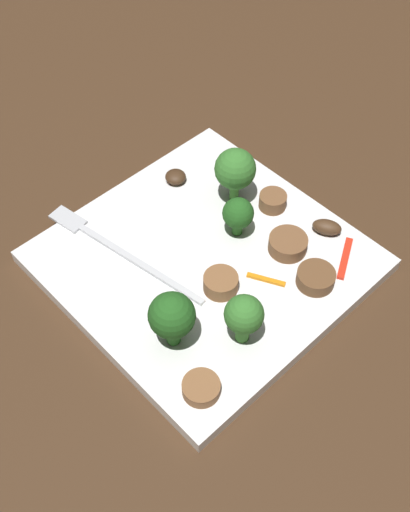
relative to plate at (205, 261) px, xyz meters
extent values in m
plane|color=#422B19|center=(0.00, 0.00, -0.01)|extent=(1.40, 1.40, 0.00)
cube|color=white|center=(0.00, 0.00, 0.00)|extent=(0.25, 0.25, 0.01)
cube|color=silver|center=(0.03, 0.05, 0.01)|extent=(0.14, 0.03, 0.00)
cube|color=silver|center=(0.12, 0.07, 0.01)|extent=(0.04, 0.02, 0.00)
cylinder|color=#296420|center=(0.00, -0.04, 0.02)|extent=(0.01, 0.01, 0.02)
sphere|color=#235B1E|center=(0.00, -0.04, 0.03)|extent=(0.03, 0.03, 0.03)
cylinder|color=#408630|center=(0.03, -0.07, 0.02)|extent=(0.01, 0.01, 0.03)
sphere|color=#387A2D|center=(0.03, -0.07, 0.05)|extent=(0.04, 0.04, 0.04)
cylinder|color=#296420|center=(-0.05, 0.08, 0.02)|extent=(0.01, 0.01, 0.03)
sphere|color=#235B1E|center=(-0.05, 0.08, 0.04)|extent=(0.04, 0.04, 0.04)
cylinder|color=#408630|center=(-0.08, 0.04, 0.02)|extent=(0.01, 0.01, 0.03)
sphere|color=#387A2D|center=(-0.08, 0.04, 0.04)|extent=(0.03, 0.03, 0.03)
cylinder|color=brown|center=(-0.09, -0.05, 0.01)|extent=(0.05, 0.05, 0.01)
cylinder|color=brown|center=(-0.05, -0.06, 0.01)|extent=(0.04, 0.04, 0.01)
cylinder|color=brown|center=(-0.04, 0.02, 0.01)|extent=(0.04, 0.04, 0.02)
cylinder|color=brown|center=(-0.10, 0.10, 0.01)|extent=(0.04, 0.04, 0.01)
cylinder|color=brown|center=(0.00, -0.09, 0.01)|extent=(0.03, 0.03, 0.01)
ellipsoid|color=brown|center=(0.07, -0.10, 0.01)|extent=(0.02, 0.02, 0.01)
ellipsoid|color=#422B19|center=(0.09, -0.05, 0.01)|extent=(0.03, 0.03, 0.01)
ellipsoid|color=#4C331E|center=(-0.06, -0.10, 0.01)|extent=(0.03, 0.03, 0.01)
cube|color=red|center=(-0.09, -0.09, 0.01)|extent=(0.03, 0.05, 0.00)
cube|color=orange|center=(-0.06, -0.02, 0.01)|extent=(0.03, 0.02, 0.00)
camera|label=1|loc=(-0.26, 0.25, 0.46)|focal=44.13mm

